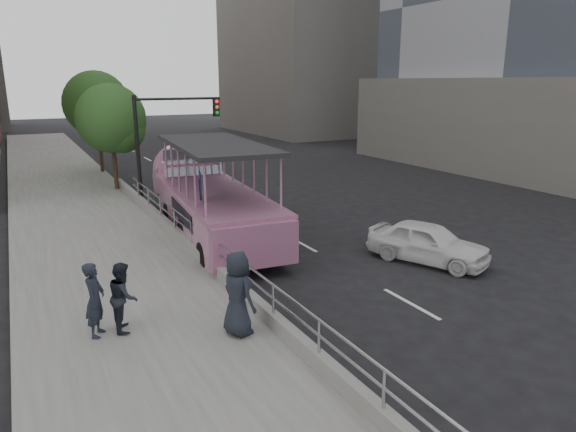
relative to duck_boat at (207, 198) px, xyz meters
name	(u,v)px	position (x,y,z in m)	size (l,w,h in m)	color
ground	(339,285)	(1.51, -7.06, -1.37)	(160.00, 160.00, 0.00)	black
sidewalk	(85,224)	(-4.24, 2.94, -1.22)	(5.50, 80.00, 0.30)	#A3A29D
kerb_wall	(214,266)	(-1.61, -5.06, -0.89)	(0.24, 30.00, 0.36)	#A9A9A3
guardrail	(213,245)	(-1.61, -5.06, -0.23)	(0.07, 22.00, 0.71)	#B4B4B9
duck_boat	(207,198)	(0.00, 0.00, 0.00)	(3.65, 11.32, 3.70)	black
car	(428,242)	(5.21, -6.73, -0.70)	(1.60, 3.95, 1.35)	white
pedestrian_near	(95,300)	(-5.25, -7.55, -0.22)	(0.62, 0.41, 1.71)	#212731
pedestrian_mid	(123,296)	(-4.64, -7.53, -0.27)	(0.78, 0.61, 1.60)	#212731
pedestrian_far	(238,293)	(-2.44, -8.95, -0.11)	(0.94, 0.61, 1.93)	#212731
parking_sign	(201,203)	(-1.04, -2.40, 0.42)	(0.17, 0.64, 2.88)	black
traffic_signal	(162,132)	(-0.20, 5.44, 2.13)	(4.20, 0.32, 5.20)	black
street_tree_near	(113,121)	(-1.80, 8.87, 2.45)	(3.52, 3.52, 5.72)	#3E2D1C
street_tree_far	(99,106)	(-1.60, 14.87, 2.94)	(3.97, 3.97, 6.45)	#3E2D1C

